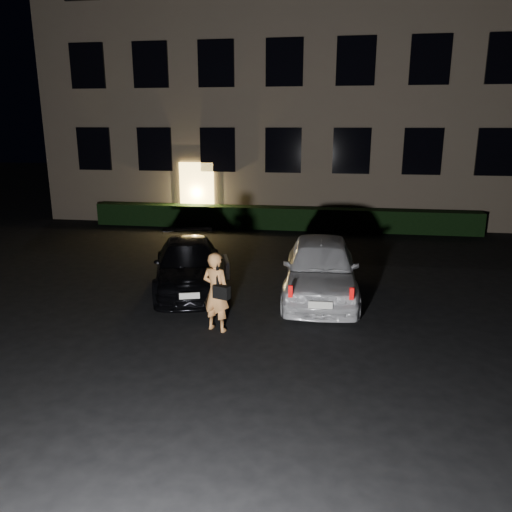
# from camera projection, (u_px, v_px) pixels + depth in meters

# --- Properties ---
(ground) EXTENTS (80.00, 80.00, 0.00)m
(ground) POSITION_uv_depth(u_px,v_px,m) (223.00, 339.00, 9.62)
(ground) COLOR black
(ground) RESTS_ON ground
(building) EXTENTS (20.00, 8.11, 12.00)m
(building) POSITION_uv_depth(u_px,v_px,m) (293.00, 78.00, 22.38)
(building) COLOR #726151
(building) RESTS_ON ground
(hedge) EXTENTS (15.00, 0.70, 0.85)m
(hedge) POSITION_uv_depth(u_px,v_px,m) (281.00, 218.00, 19.54)
(hedge) COLOR black
(hedge) RESTS_ON ground
(sedan) EXTENTS (2.76, 4.37, 1.18)m
(sedan) POSITION_uv_depth(u_px,v_px,m) (189.00, 265.00, 12.47)
(sedan) COLOR black
(sedan) RESTS_ON ground
(hatch) EXTENTS (1.84, 4.28, 1.44)m
(hatch) POSITION_uv_depth(u_px,v_px,m) (320.00, 267.00, 11.80)
(hatch) COLOR silver
(hatch) RESTS_ON ground
(man) EXTENTS (0.69, 0.58, 1.61)m
(man) POSITION_uv_depth(u_px,v_px,m) (216.00, 292.00, 9.82)
(man) COLOR #E79651
(man) RESTS_ON ground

